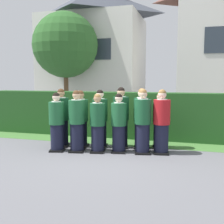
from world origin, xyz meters
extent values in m
plane|color=slate|center=(0.00, 0.00, 0.00)|extent=(60.00, 60.00, 0.00)
cylinder|color=black|center=(-1.40, -0.26, 0.37)|extent=(0.35, 0.35, 0.73)
cube|color=black|center=(-1.40, -0.26, 0.03)|extent=(0.47, 0.53, 0.05)
cylinder|color=#1E5B33|center=(-1.40, -0.26, 1.03)|extent=(0.41, 0.41, 0.60)
cylinder|color=white|center=(-1.40, -0.26, 1.34)|extent=(0.26, 0.26, 0.03)
cube|color=#236038|center=(-1.45, -0.07, 1.15)|extent=(0.04, 0.02, 0.27)
sphere|color=beige|center=(-1.40, -0.26, 1.46)|extent=(0.21, 0.21, 0.21)
sphere|color=black|center=(-1.40, -0.26, 1.50)|extent=(0.19, 0.19, 0.19)
cube|color=white|center=(-1.47, 0.00, 0.94)|extent=(0.15, 0.04, 0.20)
cylinder|color=black|center=(-0.86, -0.17, 0.38)|extent=(0.36, 0.36, 0.76)
cube|color=black|center=(-0.86, -0.17, 0.03)|extent=(0.46, 0.53, 0.05)
cylinder|color=#1E5B33|center=(-0.86, -0.17, 1.07)|extent=(0.43, 0.43, 0.63)
cylinder|color=white|center=(-0.86, -0.17, 1.39)|extent=(0.27, 0.27, 0.03)
cube|color=#236038|center=(-0.90, 0.03, 1.20)|extent=(0.04, 0.02, 0.28)
sphere|color=tan|center=(-0.86, -0.17, 1.52)|extent=(0.21, 0.21, 0.21)
sphere|color=#472D19|center=(-0.86, -0.17, 1.55)|extent=(0.20, 0.20, 0.20)
cube|color=white|center=(-0.91, 0.10, 0.98)|extent=(0.15, 0.04, 0.20)
cylinder|color=black|center=(-0.30, -0.08, 0.36)|extent=(0.34, 0.34, 0.72)
cube|color=black|center=(-0.30, -0.08, 0.03)|extent=(0.44, 0.51, 0.05)
cylinder|color=#19512D|center=(-0.30, -0.08, 1.02)|extent=(0.41, 0.41, 0.59)
cylinder|color=white|center=(-0.30, -0.08, 1.32)|extent=(0.25, 0.25, 0.03)
cube|color=gold|center=(-0.34, 0.11, 1.13)|extent=(0.04, 0.02, 0.26)
sphere|color=tan|center=(-0.30, -0.08, 1.43)|extent=(0.20, 0.20, 0.20)
sphere|color=olive|center=(-0.30, -0.08, 1.47)|extent=(0.19, 0.19, 0.19)
cube|color=white|center=(-0.35, 0.18, 0.93)|extent=(0.15, 0.04, 0.20)
cylinder|color=black|center=(0.24, 0.06, 0.36)|extent=(0.35, 0.35, 0.72)
cube|color=black|center=(0.24, 0.06, 0.03)|extent=(0.43, 0.50, 0.05)
cylinder|color=#1E5B33|center=(0.24, 0.06, 1.02)|extent=(0.41, 0.41, 0.60)
cylinder|color=white|center=(0.24, 0.06, 1.32)|extent=(0.25, 0.25, 0.03)
cube|color=navy|center=(0.21, 0.26, 1.14)|extent=(0.04, 0.02, 0.26)
sphere|color=beige|center=(0.24, 0.06, 1.44)|extent=(0.20, 0.20, 0.20)
sphere|color=black|center=(0.24, 0.06, 1.48)|extent=(0.19, 0.19, 0.19)
cylinder|color=black|center=(0.87, 0.15, 0.39)|extent=(0.37, 0.37, 0.78)
cube|color=black|center=(0.87, 0.15, 0.03)|extent=(0.48, 0.55, 0.05)
cylinder|color=#19512D|center=(0.87, 0.15, 1.10)|extent=(0.44, 0.44, 0.64)
cylinder|color=white|center=(0.87, 0.15, 1.43)|extent=(0.27, 0.27, 0.03)
cube|color=#236038|center=(0.83, 0.35, 1.23)|extent=(0.04, 0.02, 0.28)
sphere|color=beige|center=(0.87, 0.15, 1.55)|extent=(0.22, 0.22, 0.22)
sphere|color=olive|center=(0.87, 0.15, 1.59)|extent=(0.20, 0.20, 0.20)
cube|color=white|center=(0.81, 0.42, 1.01)|extent=(0.15, 0.04, 0.20)
cylinder|color=black|center=(1.35, 0.25, 0.39)|extent=(0.37, 0.37, 0.77)
cube|color=black|center=(1.35, 0.25, 0.03)|extent=(0.45, 0.53, 0.05)
cylinder|color=#AD191E|center=(1.35, 0.25, 1.09)|extent=(0.44, 0.44, 0.64)
cylinder|color=white|center=(1.35, 0.25, 1.42)|extent=(0.27, 0.27, 0.03)
cube|color=gold|center=(1.32, 0.46, 1.22)|extent=(0.04, 0.02, 0.28)
sphere|color=beige|center=(1.35, 0.25, 1.54)|extent=(0.22, 0.22, 0.22)
sphere|color=olive|center=(1.35, 0.25, 1.58)|extent=(0.20, 0.20, 0.20)
cylinder|color=black|center=(-1.52, 0.26, 0.39)|extent=(0.37, 0.37, 0.77)
cube|color=black|center=(-1.52, 0.26, 0.03)|extent=(0.48, 0.55, 0.05)
cylinder|color=#144728|center=(-1.52, 0.26, 1.09)|extent=(0.44, 0.44, 0.64)
cylinder|color=white|center=(-1.52, 0.26, 1.41)|extent=(0.27, 0.27, 0.03)
cube|color=gold|center=(-1.56, 0.46, 1.22)|extent=(0.04, 0.02, 0.28)
sphere|color=tan|center=(-1.52, 0.26, 1.54)|extent=(0.22, 0.22, 0.22)
sphere|color=#472D19|center=(-1.52, 0.26, 1.58)|extent=(0.20, 0.20, 0.20)
cube|color=white|center=(-1.58, 0.53, 0.99)|extent=(0.15, 0.04, 0.20)
cylinder|color=black|center=(-0.96, 0.36, 0.37)|extent=(0.36, 0.36, 0.75)
cube|color=black|center=(-0.96, 0.36, 0.03)|extent=(0.43, 0.50, 0.05)
cylinder|color=#1E5B33|center=(-0.96, 0.36, 1.06)|extent=(0.42, 0.42, 0.62)
cylinder|color=white|center=(-0.96, 0.36, 1.37)|extent=(0.26, 0.26, 0.03)
cube|color=navy|center=(-0.98, 0.56, 1.18)|extent=(0.04, 0.02, 0.27)
sphere|color=tan|center=(-0.96, 0.36, 1.49)|extent=(0.21, 0.21, 0.21)
sphere|color=#472D19|center=(-0.96, 0.36, 1.53)|extent=(0.19, 0.19, 0.19)
cylinder|color=black|center=(-0.42, 0.48, 0.38)|extent=(0.36, 0.36, 0.76)
cube|color=black|center=(-0.42, 0.48, 0.03)|extent=(0.44, 0.52, 0.05)
cylinder|color=#19512D|center=(-0.42, 0.48, 1.07)|extent=(0.43, 0.43, 0.63)
cylinder|color=white|center=(-0.42, 0.48, 1.39)|extent=(0.27, 0.27, 0.03)
cube|color=gold|center=(-0.44, 0.68, 1.20)|extent=(0.04, 0.02, 0.28)
sphere|color=beige|center=(-0.42, 0.48, 1.51)|extent=(0.21, 0.21, 0.21)
sphere|color=black|center=(-0.42, 0.48, 1.55)|extent=(0.20, 0.20, 0.20)
cube|color=white|center=(-0.45, 0.75, 0.98)|extent=(0.15, 0.03, 0.20)
cylinder|color=black|center=(0.17, 0.59, 0.40)|extent=(0.38, 0.38, 0.79)
cube|color=black|center=(0.17, 0.59, 0.03)|extent=(0.50, 0.57, 0.05)
cylinder|color=#144728|center=(0.17, 0.59, 1.12)|extent=(0.45, 0.45, 0.65)
cylinder|color=white|center=(0.17, 0.59, 1.45)|extent=(0.28, 0.28, 0.03)
cube|color=#236038|center=(0.12, 0.80, 1.25)|extent=(0.04, 0.02, 0.29)
sphere|color=tan|center=(0.17, 0.59, 1.58)|extent=(0.22, 0.22, 0.22)
sphere|color=black|center=(0.17, 0.59, 1.62)|extent=(0.21, 0.21, 0.21)
cube|color=white|center=(0.11, 0.87, 1.02)|extent=(0.15, 0.04, 0.20)
cylinder|color=black|center=(0.74, 0.68, 0.39)|extent=(0.37, 0.37, 0.78)
cube|color=black|center=(0.74, 0.68, 0.03)|extent=(0.46, 0.53, 0.05)
cylinder|color=#144728|center=(0.74, 0.68, 1.10)|extent=(0.44, 0.44, 0.64)
cylinder|color=white|center=(0.74, 0.68, 1.43)|extent=(0.27, 0.27, 0.03)
cube|color=navy|center=(0.71, 0.88, 1.23)|extent=(0.04, 0.02, 0.28)
sphere|color=beige|center=(0.74, 0.68, 1.55)|extent=(0.22, 0.22, 0.22)
sphere|color=olive|center=(0.74, 0.68, 1.59)|extent=(0.20, 0.20, 0.20)
cylinder|color=black|center=(1.25, 0.77, 0.36)|extent=(0.35, 0.35, 0.73)
cube|color=black|center=(1.25, 0.77, 0.03)|extent=(0.46, 0.52, 0.05)
cylinder|color=#144728|center=(1.25, 0.77, 1.02)|extent=(0.41, 0.41, 0.60)
cylinder|color=white|center=(1.25, 0.77, 1.33)|extent=(0.25, 0.25, 0.03)
cube|color=navy|center=(1.21, 0.96, 1.14)|extent=(0.04, 0.02, 0.26)
sphere|color=beige|center=(1.25, 0.77, 1.45)|extent=(0.20, 0.20, 0.20)
sphere|color=olive|center=(1.25, 0.77, 1.48)|extent=(0.19, 0.19, 0.19)
cube|color=white|center=(1.19, 1.03, 0.93)|extent=(0.15, 0.04, 0.20)
cube|color=#214C1E|center=(0.00, 2.00, 0.75)|extent=(9.98, 0.70, 1.51)
cube|color=silver|center=(-3.82, 9.54, 2.84)|extent=(5.78, 4.43, 5.68)
pyramid|color=#424751|center=(-3.82, 9.54, 6.54)|extent=(6.12, 4.70, 1.73)
cube|color=#2D3842|center=(-5.12, 7.30, 3.52)|extent=(0.90, 0.04, 1.10)
cube|color=#2D3842|center=(-2.52, 7.30, 3.52)|extent=(0.90, 0.04, 1.10)
cube|color=#2D3842|center=(2.98, 5.72, 3.58)|extent=(0.90, 0.04, 1.10)
cylinder|color=brown|center=(-4.29, 6.47, 1.06)|extent=(0.24, 0.24, 2.11)
sphere|color=#2D6028|center=(-4.29, 6.47, 3.69)|extent=(3.38, 3.38, 3.38)
cube|color=#477A38|center=(0.00, 1.20, 0.00)|extent=(9.98, 0.90, 0.01)
camera|label=1|loc=(2.07, -6.97, 1.95)|focal=44.55mm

